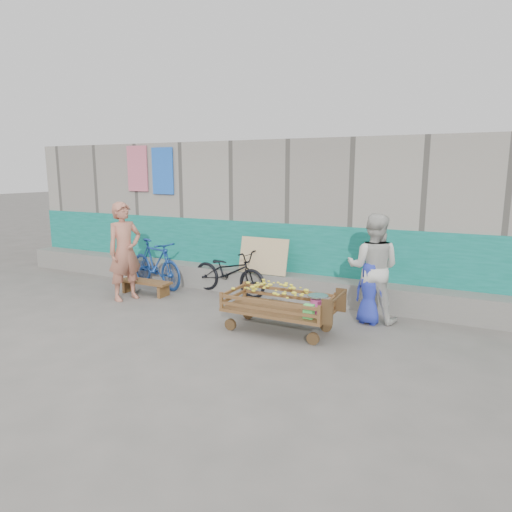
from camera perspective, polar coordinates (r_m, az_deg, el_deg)
The scene contains 9 objects.
ground at distance 7.26m, azimuth -9.01°, elevation -8.94°, with size 80.00×80.00×0.00m, color #5C5A54.
building_wall at distance 10.43m, azimuth 3.82°, elevation 5.43°, with size 12.00×3.50×3.00m.
banana_cart at distance 6.93m, azimuth 2.57°, elevation -5.35°, with size 1.76×0.80×0.75m.
bench at distance 9.29m, azimuth -13.65°, elevation -3.44°, with size 1.09×0.33×0.27m.
vendor_man at distance 8.87m, azimuth -16.08°, elevation 0.56°, with size 0.67×0.44×1.85m, color #AF6A53.
woman at distance 7.56m, azimuth 14.42°, elevation -1.45°, with size 0.85×0.66×1.75m, color beige.
child at distance 7.47m, azimuth 14.00°, elevation -4.51°, with size 0.49×0.32×1.01m, color #2230A5.
bicycle_dark at distance 8.98m, azimuth -3.39°, elevation -1.99°, with size 0.60×1.72×0.90m, color black.
bicycle_blue at distance 9.73m, azimuth -12.44°, elevation -0.93°, with size 0.47×1.67×1.00m, color navy.
Camera 1 is at (4.03, -5.53, 2.43)m, focal length 32.00 mm.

